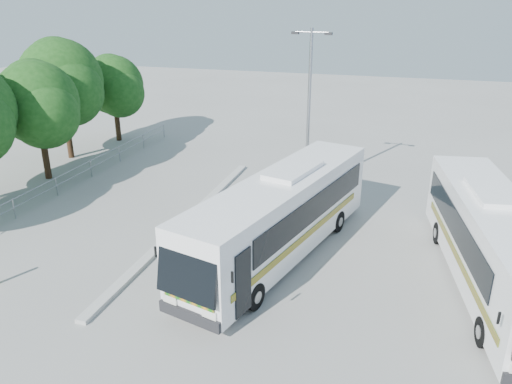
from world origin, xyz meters
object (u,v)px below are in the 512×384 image
(lamppost, at_px, (309,104))
(tree_far_e, at_px, (114,85))
(coach_adjacent, at_px, (492,242))
(coach_main, at_px, (281,215))
(tree_far_d, at_px, (62,81))
(tree_far_c, at_px, (38,103))

(lamppost, bearing_deg, tree_far_e, 163.77)
(coach_adjacent, relative_size, lamppost, 1.38)
(tree_far_e, height_order, coach_main, tree_far_e)
(tree_far_d, xyz_separation_m, coach_adjacent, (23.32, -8.60, -3.13))
(tree_far_d, bearing_deg, lamppost, -4.08)
(tree_far_c, distance_m, tree_far_e, 8.22)
(tree_far_e, distance_m, lamppost, 15.67)
(tree_far_e, relative_size, coach_adjacent, 0.52)
(lamppost, bearing_deg, tree_far_c, -164.85)
(tree_far_d, height_order, tree_far_e, tree_far_d)
(tree_far_c, bearing_deg, lamppost, 10.46)
(coach_adjacent, bearing_deg, tree_far_c, 158.57)
(tree_far_c, relative_size, tree_far_d, 0.88)
(tree_far_e, distance_m, coach_adjacent, 26.24)
(tree_far_c, height_order, tree_far_d, tree_far_d)
(coach_main, bearing_deg, coach_adjacent, 14.79)
(coach_main, relative_size, lamppost, 1.43)
(tree_far_d, relative_size, coach_main, 0.63)
(tree_far_e, relative_size, coach_main, 0.51)
(tree_far_e, bearing_deg, tree_far_d, -98.63)
(coach_main, height_order, lamppost, lamppost)
(tree_far_c, xyz_separation_m, tree_far_e, (-0.51, 8.20, -0.37))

